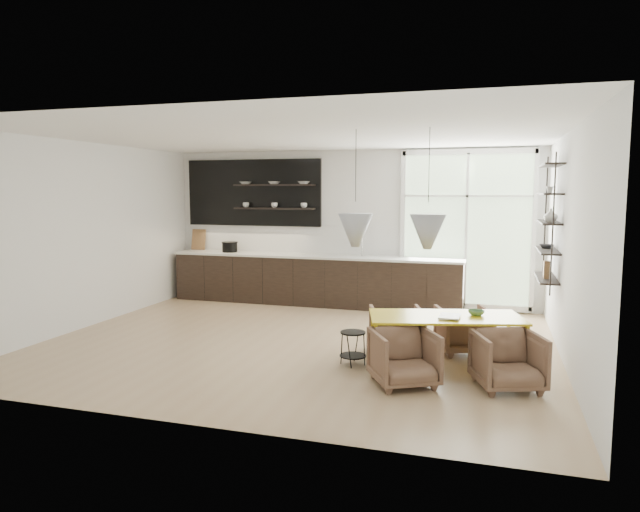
{
  "coord_description": "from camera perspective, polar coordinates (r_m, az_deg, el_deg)",
  "views": [
    {
      "loc": [
        2.61,
        -7.47,
        2.15
      ],
      "look_at": [
        0.15,
        0.6,
        1.18
      ],
      "focal_mm": 32.0,
      "sensor_mm": 36.0,
      "label": 1
    }
  ],
  "objects": [
    {
      "name": "table_bowl",
      "position": [
        7.14,
        15.36,
        -5.49
      ],
      "size": [
        0.2,
        0.2,
        0.06
      ],
      "primitive_type": "imported",
      "rotation": [
        0.0,
        0.0,
        0.02
      ],
      "color": "#507C4D",
      "rests_on": "dining_table"
    },
    {
      "name": "wire_stool",
      "position": [
        7.12,
        3.31,
        -8.73
      ],
      "size": [
        0.33,
        0.33,
        0.42
      ],
      "rotation": [
        0.0,
        0.0,
        -0.07
      ],
      "color": "black",
      "rests_on": "ground"
    },
    {
      "name": "armchair_front_left",
      "position": [
        6.46,
        8.39,
        -10.02
      ],
      "size": [
        0.91,
        0.92,
        0.62
      ],
      "primitive_type": "imported",
      "rotation": [
        0.0,
        0.0,
        0.51
      ],
      "color": "brown",
      "rests_on": "ground"
    },
    {
      "name": "armchair_back_right",
      "position": [
        7.88,
        14.16,
        -7.16
      ],
      "size": [
        0.85,
        0.86,
        0.61
      ],
      "primitive_type": "imported",
      "rotation": [
        0.0,
        0.0,
        3.5
      ],
      "color": "brown",
      "rests_on": "ground"
    },
    {
      "name": "armchair_front_right",
      "position": [
        6.61,
        18.27,
        -9.9
      ],
      "size": [
        0.86,
        0.88,
        0.63
      ],
      "primitive_type": "imported",
      "rotation": [
        0.0,
        0.0,
        0.35
      ],
      "color": "brown",
      "rests_on": "ground"
    },
    {
      "name": "armchair_back_left",
      "position": [
        7.66,
        7.66,
        -7.37
      ],
      "size": [
        0.84,
        0.85,
        0.62
      ],
      "primitive_type": "imported",
      "rotation": [
        0.0,
        0.0,
        3.46
      ],
      "color": "brown",
      "rests_on": "ground"
    },
    {
      "name": "dining_table",
      "position": [
        7.04,
        12.46,
        -6.22
      ],
      "size": [
        1.94,
        1.24,
        0.65
      ],
      "rotation": [
        0.0,
        0.0,
        0.26
      ],
      "color": "gold",
      "rests_on": "ground"
    },
    {
      "name": "right_shelving",
      "position": [
        8.69,
        21.91,
        2.82
      ],
      "size": [
        0.26,
        1.22,
        1.9
      ],
      "color": "black",
      "rests_on": "ground"
    },
    {
      "name": "table_book",
      "position": [
        6.93,
        11.85,
        -5.89
      ],
      "size": [
        0.25,
        0.32,
        0.03
      ],
      "primitive_type": "imported",
      "rotation": [
        0.0,
        0.0,
        -0.03
      ],
      "color": "white",
      "rests_on": "dining_table"
    },
    {
      "name": "kitchen_run",
      "position": [
        10.8,
        -1.06,
        -1.67
      ],
      "size": [
        5.54,
        0.69,
        2.75
      ],
      "color": "black",
      "rests_on": "ground"
    },
    {
      "name": "room",
      "position": [
        8.83,
        3.63,
        2.1
      ],
      "size": [
        7.02,
        6.01,
        2.91
      ],
      "color": "tan",
      "rests_on": "ground"
    }
  ]
}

